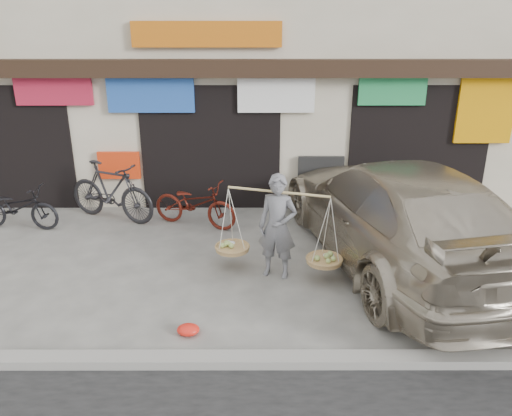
{
  "coord_description": "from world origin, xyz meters",
  "views": [
    {
      "loc": [
        0.97,
        -7.06,
        3.97
      ],
      "look_at": [
        0.98,
        0.9,
        0.96
      ],
      "focal_mm": 35.0,
      "sensor_mm": 36.0,
      "label": 1
    }
  ],
  "objects_px": {
    "street_vendor": "(277,230)",
    "bike_1": "(111,191)",
    "bike_2": "(195,204)",
    "bike_0": "(17,207)",
    "suv": "(396,212)"
  },
  "relations": [
    {
      "from": "bike_0",
      "to": "bike_1",
      "type": "distance_m",
      "value": 1.84
    },
    {
      "from": "street_vendor",
      "to": "bike_2",
      "type": "xyz_separation_m",
      "value": [
        -1.58,
        2.12,
        -0.33
      ]
    },
    {
      "from": "bike_0",
      "to": "suv",
      "type": "xyz_separation_m",
      "value": [
        7.17,
        -1.43,
        0.44
      ]
    },
    {
      "from": "bike_0",
      "to": "street_vendor",
      "type": "bearing_deg",
      "value": -103.61
    },
    {
      "from": "street_vendor",
      "to": "bike_1",
      "type": "height_order",
      "value": "street_vendor"
    },
    {
      "from": "street_vendor",
      "to": "bike_0",
      "type": "xyz_separation_m",
      "value": [
        -5.13,
        2.0,
        -0.35
      ]
    },
    {
      "from": "bike_2",
      "to": "suv",
      "type": "distance_m",
      "value": 3.96
    },
    {
      "from": "street_vendor",
      "to": "suv",
      "type": "height_order",
      "value": "suv"
    },
    {
      "from": "street_vendor",
      "to": "suv",
      "type": "bearing_deg",
      "value": 32.61
    },
    {
      "from": "street_vendor",
      "to": "bike_2",
      "type": "height_order",
      "value": "street_vendor"
    },
    {
      "from": "bike_0",
      "to": "suv",
      "type": "bearing_deg",
      "value": -93.62
    },
    {
      "from": "street_vendor",
      "to": "bike_0",
      "type": "distance_m",
      "value": 5.51
    },
    {
      "from": "bike_0",
      "to": "bike_2",
      "type": "relative_size",
      "value": 0.94
    },
    {
      "from": "bike_2",
      "to": "bike_0",
      "type": "bearing_deg",
      "value": 113.73
    },
    {
      "from": "street_vendor",
      "to": "bike_1",
      "type": "bearing_deg",
      "value": 160.78
    }
  ]
}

